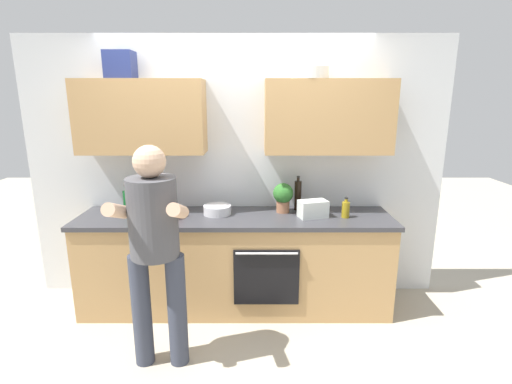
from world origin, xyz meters
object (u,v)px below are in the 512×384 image
person_standing (154,241)px  grocery_bag_produce (313,209)px  cup_ceramic (178,211)px  mixing_bowl (217,210)px  knife_block (145,200)px  bottle_syrup (151,202)px  bottle_soda (126,201)px  bottle_wine (166,209)px  bottle_oil (345,209)px  potted_herb (283,196)px  bottle_soy (298,195)px

person_standing → grocery_bag_produce: (1.22, 0.77, 0.01)m
cup_ceramic → grocery_bag_produce: bearing=-0.7°
mixing_bowl → knife_block: bearing=172.8°
bottle_syrup → bottle_soda: (-0.28, 0.19, -0.04)m
bottle_soda → knife_block: (0.17, 0.01, 0.00)m
bottle_wine → mixing_bowl: (0.42, 0.18, -0.06)m
person_standing → bottle_soda: (-0.50, 0.94, 0.04)m
knife_block → grocery_bag_produce: 1.55m
bottle_wine → knife_block: size_ratio=0.93×
bottle_oil → mixing_bowl: size_ratio=0.73×
bottle_wine → knife_block: bearing=134.2°
potted_herb → bottle_wine: bearing=-166.6°
bottle_wine → potted_herb: size_ratio=0.94×
bottle_soy → bottle_syrup: bottle_syrup is taller
potted_herb → mixing_bowl: bearing=-173.9°
bottle_syrup → cup_ceramic: bottle_syrup is taller
bottle_syrup → bottle_soda: bottle_syrup is taller
bottle_syrup → bottle_oil: size_ratio=1.92×
mixing_bowl → potted_herb: (0.61, 0.06, 0.12)m
person_standing → cup_ceramic: (0.01, 0.79, -0.02)m
cup_ceramic → mixing_bowl: cup_ceramic is taller
bottle_syrup → grocery_bag_produce: (1.43, 0.01, -0.07)m
bottle_syrup → grocery_bag_produce: bottle_syrup is taller
mixing_bowl → bottle_soy: bearing=10.8°
bottle_soda → mixing_bowl: (0.85, -0.08, -0.07)m
bottle_syrup → grocery_bag_produce: size_ratio=1.43×
person_standing → bottle_wine: (-0.07, 0.68, 0.03)m
bottle_wine → bottle_syrup: 0.17m
bottle_soy → bottle_oil: bearing=-31.2°
bottle_oil → mixing_bowl: bottle_oil is taller
person_standing → cup_ceramic: 0.79m
bottle_oil → grocery_bag_produce: 0.29m
person_standing → mixing_bowl: bearing=67.8°
bottle_soy → person_standing: bearing=-137.6°
bottle_wine → grocery_bag_produce: size_ratio=1.04×
potted_herb → grocery_bag_produce: (0.26, -0.16, -0.08)m
bottle_syrup → cup_ceramic: size_ratio=3.48×
bottle_wine → bottle_soda: size_ratio=1.01×
mixing_bowl → grocery_bag_produce: bearing=-6.1°
potted_herb → cup_ceramic: bearing=-171.5°
bottle_soy → mixing_bowl: size_ratio=1.29×
bottle_wine → bottle_syrup: bottle_syrup is taller
bottle_soda → person_standing: bearing=-62.0°
cup_ceramic → knife_block: knife_block is taller
knife_block → grocery_bag_produce: knife_block is taller
bottle_soda → mixing_bowl: bottle_soda is taller
bottle_syrup → person_standing: bearing=-74.0°
bottle_syrup → bottle_soy: bearing=10.7°
bottle_soy → grocery_bag_produce: bottle_soy is taller
cup_ceramic → knife_block: (-0.34, 0.16, 0.06)m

